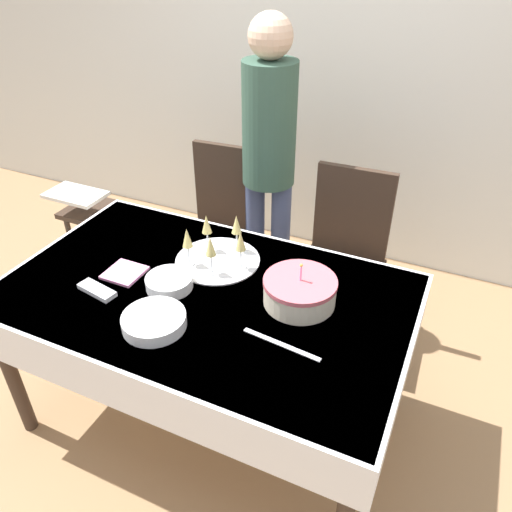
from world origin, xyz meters
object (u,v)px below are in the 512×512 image
(dining_chair_far_right, at_px, (344,253))
(plate_stack_main, at_px, (154,321))
(birthday_cake, at_px, (300,291))
(high_chair, at_px, (92,222))
(person_standing, at_px, (269,147))
(dining_chair_far_left, at_px, (221,224))
(champagne_tray, at_px, (217,248))
(gift_bag, at_px, (62,291))
(plate_stack_dessert, at_px, (169,282))

(dining_chair_far_right, bearing_deg, plate_stack_main, -111.32)
(birthday_cake, bearing_deg, high_chair, 161.41)
(birthday_cake, distance_m, high_chair, 1.61)
(person_standing, bearing_deg, dining_chair_far_left, -152.56)
(birthday_cake, relative_size, plate_stack_main, 1.21)
(dining_chair_far_left, relative_size, plate_stack_main, 4.14)
(champagne_tray, bearing_deg, gift_bag, 175.88)
(gift_bag, bearing_deg, champagne_tray, -4.12)
(birthday_cake, relative_size, champagne_tray, 0.77)
(dining_chair_far_left, relative_size, gift_bag, 3.03)
(dining_chair_far_left, xyz_separation_m, birthday_cake, (0.73, -0.72, 0.26))
(gift_bag, bearing_deg, plate_stack_main, -26.38)
(person_standing, bearing_deg, gift_bag, -147.95)
(plate_stack_dessert, bearing_deg, gift_bag, 162.36)
(dining_chair_far_right, relative_size, gift_bag, 3.03)
(high_chair, bearing_deg, gift_bag, -97.41)
(champagne_tray, height_order, plate_stack_dessert, champagne_tray)
(plate_stack_main, bearing_deg, high_chair, 141.30)
(dining_chair_far_right, height_order, gift_bag, dining_chair_far_right)
(dining_chair_far_right, bearing_deg, high_chair, -171.55)
(plate_stack_dessert, bearing_deg, plate_stack_main, -70.39)
(dining_chair_far_right, distance_m, birthday_cake, 0.77)
(champagne_tray, xyz_separation_m, person_standing, (-0.08, 0.73, 0.18))
(person_standing, distance_m, high_chair, 1.17)
(high_chair, bearing_deg, person_standing, 19.02)
(dining_chair_far_right, distance_m, plate_stack_dessert, 1.01)
(dining_chair_far_left, relative_size, person_standing, 0.59)
(high_chair, relative_size, gift_bag, 2.22)
(person_standing, relative_size, high_chair, 2.31)
(person_standing, bearing_deg, dining_chair_far_right, -14.15)
(birthday_cake, bearing_deg, plate_stack_main, -140.81)
(champagne_tray, relative_size, person_standing, 0.22)
(dining_chair_far_right, height_order, high_chair, dining_chair_far_right)
(person_standing, bearing_deg, champagne_tray, -84.00)
(plate_stack_main, relative_size, high_chair, 0.33)
(plate_stack_dessert, bearing_deg, dining_chair_far_right, 59.69)
(dining_chair_far_left, bearing_deg, high_chair, -163.82)
(dining_chair_far_right, bearing_deg, person_standing, 165.85)
(dining_chair_far_right, bearing_deg, dining_chair_far_left, -179.99)
(birthday_cake, bearing_deg, plate_stack_dessert, -165.81)
(champagne_tray, bearing_deg, dining_chair_far_left, 117.36)
(person_standing, height_order, gift_bag, person_standing)
(dining_chair_far_right, xyz_separation_m, plate_stack_dessert, (-0.50, -0.85, 0.23))
(dining_chair_far_left, xyz_separation_m, high_chair, (-0.76, -0.22, -0.05))
(dining_chair_far_left, relative_size, dining_chair_far_right, 1.00)
(birthday_cake, height_order, plate_stack_dessert, birthday_cake)
(dining_chair_far_right, xyz_separation_m, birthday_cake, (0.01, -0.72, 0.26))
(plate_stack_dessert, bearing_deg, dining_chair_far_left, 104.89)
(high_chair, height_order, gift_bag, high_chair)
(birthday_cake, relative_size, high_chair, 0.40)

